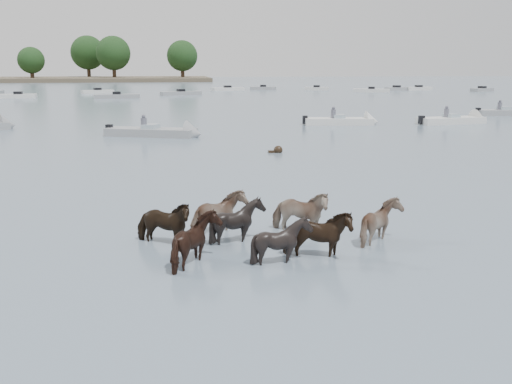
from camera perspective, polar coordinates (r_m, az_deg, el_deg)
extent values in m
plane|color=#4B5E6C|center=(13.67, 1.35, -5.31)|extent=(400.00, 400.00, 0.00)
imported|color=black|center=(13.83, -9.27, -3.38)|extent=(1.66, 1.24, 1.27)
imported|color=#8A6D5D|center=(14.51, -3.61, -2.48)|extent=(1.61, 1.65, 1.27)
imported|color=black|center=(13.81, -1.85, -3.23)|extent=(1.50, 1.44, 1.28)
imported|color=gray|center=(14.65, 4.39, -2.28)|extent=(1.70, 1.32, 1.31)
imported|color=black|center=(12.28, -5.86, -5.29)|extent=(1.21, 1.38, 1.29)
imported|color=black|center=(12.38, 2.59, -5.26)|extent=(1.47, 1.44, 1.22)
imported|color=black|center=(12.77, 6.14, -4.59)|extent=(1.65, 1.01, 1.29)
imported|color=gray|center=(14.08, 12.52, -3.30)|extent=(1.42, 1.52, 1.24)
sphere|color=black|center=(28.10, 2.23, 4.21)|extent=(0.44, 0.44, 0.44)
cube|color=black|center=(28.07, 1.73, 4.00)|extent=(0.50, 0.22, 0.18)
cone|color=gray|center=(42.29, -23.53, 6.10)|extent=(1.50, 1.83, 1.60)
cube|color=gray|center=(35.24, -10.46, 5.84)|extent=(5.66, 3.47, 0.55)
cone|color=gray|center=(34.28, -6.23, 5.79)|extent=(1.42, 1.82, 1.60)
cube|color=#99ADB7|center=(35.20, -10.48, 6.41)|extent=(1.15, 1.33, 0.35)
cube|color=black|center=(36.36, -14.46, 6.09)|extent=(0.45, 0.45, 0.60)
cylinder|color=#595966|center=(35.19, -11.15, 6.71)|extent=(0.36, 0.36, 0.70)
sphere|color=#595966|center=(35.15, -11.18, 7.44)|extent=(0.24, 0.24, 0.24)
cube|color=silver|center=(41.89, 8.25, 6.96)|extent=(5.03, 2.26, 0.55)
cone|color=silver|center=(42.35, 11.51, 6.90)|extent=(1.11, 1.71, 1.60)
cube|color=#99ADB7|center=(41.85, 8.26, 7.44)|extent=(0.95, 1.22, 0.35)
cube|color=black|center=(41.55, 4.92, 7.20)|extent=(0.40, 0.40, 0.60)
cylinder|color=#595966|center=(41.72, 7.74, 7.71)|extent=(0.36, 0.36, 0.70)
sphere|color=#595966|center=(41.69, 7.76, 8.33)|extent=(0.24, 0.24, 0.24)
cube|color=silver|center=(44.55, 18.91, 6.74)|extent=(5.20, 2.33, 0.55)
cone|color=silver|center=(46.09, 21.45, 6.73)|extent=(1.13, 1.72, 1.60)
cube|color=#99ADB7|center=(44.52, 18.95, 7.19)|extent=(0.96, 1.23, 0.35)
cube|color=black|center=(43.10, 16.22, 6.95)|extent=(0.40, 0.40, 0.60)
cylinder|color=#595966|center=(44.32, 18.50, 7.46)|extent=(0.36, 0.36, 0.70)
sphere|color=#595966|center=(44.29, 18.54, 8.04)|extent=(0.24, 0.24, 0.24)
cube|color=gray|center=(53.84, 23.50, 7.28)|extent=(4.66, 1.92, 0.55)
cube|color=#99ADB7|center=(53.82, 23.53, 7.65)|extent=(0.88, 1.17, 0.35)
cube|color=black|center=(52.79, 21.32, 7.54)|extent=(0.37, 0.37, 0.60)
cylinder|color=#595966|center=(53.59, 23.19, 7.87)|extent=(0.36, 0.36, 0.70)
sphere|color=#595966|center=(53.56, 23.23, 8.35)|extent=(0.24, 0.24, 0.24)
cube|color=silver|center=(81.76, -22.68, 8.82)|extent=(4.50, 1.67, 0.60)
cube|color=black|center=(81.74, -22.70, 9.09)|extent=(1.04, 1.04, 0.50)
cube|color=silver|center=(91.13, -15.56, 9.61)|extent=(4.93, 3.20, 0.60)
cube|color=black|center=(91.11, -15.57, 9.85)|extent=(1.31, 1.31, 0.50)
cube|color=gray|center=(77.32, -13.75, 9.26)|extent=(5.93, 2.22, 0.60)
cube|color=black|center=(77.30, -13.77, 9.54)|extent=(1.12, 1.12, 0.50)
cube|color=gray|center=(84.04, -7.51, 9.74)|extent=(6.05, 3.24, 0.60)
cube|color=black|center=(84.02, -7.52, 10.00)|extent=(1.26, 1.26, 0.50)
cube|color=silver|center=(98.09, -2.86, 10.22)|extent=(5.94, 3.76, 0.60)
cube|color=black|center=(98.07, -2.86, 10.44)|extent=(1.32, 1.32, 0.50)
cube|color=gray|center=(101.65, 0.71, 10.32)|extent=(4.67, 1.97, 0.60)
cube|color=black|center=(101.64, 0.71, 10.53)|extent=(1.10, 1.10, 0.50)
cube|color=silver|center=(100.01, 6.09, 10.21)|extent=(4.34, 2.94, 0.60)
cube|color=black|center=(99.99, 6.09, 10.43)|extent=(1.31, 1.31, 0.50)
cube|color=silver|center=(94.13, 11.47, 9.90)|extent=(5.85, 3.31, 0.60)
cube|color=black|center=(94.12, 11.48, 10.13)|extent=(1.28, 1.28, 0.50)
cube|color=gray|center=(101.77, 13.88, 9.96)|extent=(4.32, 2.48, 0.60)
cube|color=black|center=(101.76, 13.89, 10.18)|extent=(1.22, 1.22, 0.50)
cube|color=silver|center=(103.78, 15.95, 9.89)|extent=(4.92, 2.24, 0.60)
cube|color=black|center=(103.77, 15.96, 10.10)|extent=(1.15, 1.15, 0.50)
cube|color=gray|center=(102.26, 21.66, 9.46)|extent=(4.64, 3.22, 0.60)
cube|color=black|center=(102.25, 21.68, 9.68)|extent=(1.33, 1.33, 0.50)
cylinder|color=#382619|center=(161.20, -21.46, 10.76)|extent=(1.00, 1.00, 3.03)
sphere|color=black|center=(161.19, -21.57, 12.16)|extent=(6.73, 6.73, 6.73)
cylinder|color=#382619|center=(172.07, -16.36, 11.38)|extent=(1.00, 1.00, 4.25)
sphere|color=black|center=(172.09, -16.48, 13.22)|extent=(9.45, 9.45, 9.45)
cylinder|color=#382619|center=(162.02, -13.98, 11.44)|extent=(1.00, 1.00, 4.09)
sphere|color=black|center=(162.03, -14.09, 13.33)|extent=(9.09, 9.09, 9.09)
cylinder|color=#382619|center=(160.31, -7.34, 11.63)|extent=(1.00, 1.00, 3.72)
sphere|color=black|center=(160.32, -7.39, 13.36)|extent=(8.27, 8.27, 8.27)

